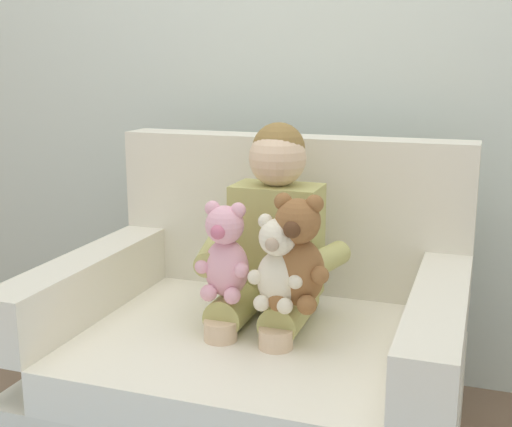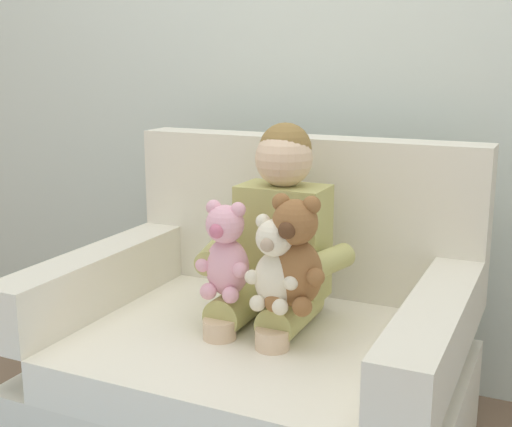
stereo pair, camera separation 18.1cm
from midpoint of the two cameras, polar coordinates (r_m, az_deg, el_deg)
back_wall at (r=2.52m, az=3.36°, el=15.73°), size 6.00×0.10×2.60m
armchair at (r=2.06m, az=-2.36°, el=-12.43°), size 1.17×0.93×0.93m
seated_child at (r=1.96m, az=-1.44°, el=-3.22°), size 0.45×0.39×0.82m
plush_cream at (r=1.77m, az=-1.09°, el=-4.44°), size 0.15×0.12×0.26m
plush_brown at (r=1.77m, az=0.64°, el=-3.60°), size 0.18×0.15×0.31m
plush_pink at (r=1.85m, az=-5.44°, el=-3.46°), size 0.16×0.13×0.27m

